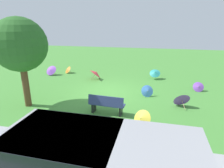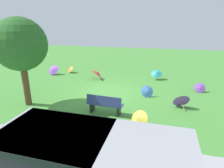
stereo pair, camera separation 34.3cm
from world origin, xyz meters
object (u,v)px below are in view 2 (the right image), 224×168
object	(u,v)px
parasol_red_0	(97,73)
parasol_blue_2	(147,91)
van_dark	(85,158)
shade_tree	(20,45)
parasol_teal_0	(157,73)
park_bench	(105,104)
parasol_orange_0	(70,69)
parasol_purple_2	(200,88)
parasol_purple_1	(181,100)
parasol_yellow_0	(138,119)
parasol_purple_0	(53,70)

from	to	relation	value
parasol_red_0	parasol_blue_2	size ratio (longest dim) A/B	1.54
van_dark	shade_tree	xyz separation A→B (m)	(4.69, -4.09, 2.04)
parasol_teal_0	park_bench	bearing A→B (deg)	70.87
parasol_red_0	parasol_orange_0	bearing A→B (deg)	-22.81
shade_tree	parasol_purple_2	world-z (taller)	shade_tree
parasol_purple_1	parasol_orange_0	bearing A→B (deg)	-30.03
park_bench	parasol_purple_2	distance (m)	6.13
shade_tree	parasol_yellow_0	world-z (taller)	shade_tree
parasol_red_0	parasol_yellow_0	bearing A→B (deg)	121.69
shade_tree	parasol_blue_2	bearing A→B (deg)	-156.81
parasol_purple_0	parasol_blue_2	world-z (taller)	parasol_purple_0
parasol_purple_0	parasol_yellow_0	world-z (taller)	parasol_purple_0
parasol_purple_1	parasol_orange_0	world-z (taller)	parasol_purple_1
shade_tree	parasol_red_0	distance (m)	5.97
van_dark	parasol_blue_2	size ratio (longest dim) A/B	6.03
parasol_blue_2	parasol_yellow_0	bearing A→B (deg)	88.11
parasol_red_0	parasol_yellow_0	world-z (taller)	parasol_red_0
parasol_teal_0	parasol_red_0	distance (m)	4.21
park_bench	parasol_blue_2	distance (m)	3.05
shade_tree	parasol_orange_0	world-z (taller)	shade_tree
shade_tree	parasol_red_0	bearing A→B (deg)	-111.31
park_bench	shade_tree	bearing A→B (deg)	-1.09
parasol_teal_0	parasol_purple_1	bearing A→B (deg)	106.07
van_dark	parasol_purple_1	size ratio (longest dim) A/B	5.05
van_dark	parasol_yellow_0	xyz separation A→B (m)	(-0.90, -3.26, -0.56)
parasol_red_0	parasol_orange_0	distance (m)	2.99
van_dark	parasol_blue_2	world-z (taller)	van_dark
park_bench	parasol_blue_2	xyz separation A→B (m)	(-1.70, -2.52, -0.14)
parasol_red_0	parasol_purple_2	distance (m)	6.76
parasol_purple_1	parasol_teal_0	bearing A→B (deg)	-73.93
parasol_blue_2	parasol_teal_0	bearing A→B (deg)	-96.21
parasol_orange_0	parasol_teal_0	bearing A→B (deg)	177.73
van_dark	parasol_yellow_0	distance (m)	3.43
shade_tree	parasol_teal_0	distance (m)	8.85
shade_tree	parasol_red_0	xyz separation A→B (m)	(-1.97, -5.05, -2.49)
park_bench	parasol_purple_0	size ratio (longest dim) A/B	1.81
parasol_red_0	parasol_teal_0	bearing A→B (deg)	-167.89
van_dark	parasol_purple_1	bearing A→B (deg)	-115.52
park_bench	parasol_purple_1	bearing A→B (deg)	-154.88
parasol_blue_2	van_dark	bearing A→B (deg)	81.20
park_bench	shade_tree	size ratio (longest dim) A/B	0.39
shade_tree	parasol_blue_2	world-z (taller)	shade_tree
van_dark	parasol_orange_0	bearing A→B (deg)	-62.02
shade_tree	parasol_blue_2	size ratio (longest dim) A/B	5.47
parasol_blue_2	parasol_purple_1	bearing A→B (deg)	150.30
shade_tree	parasol_blue_2	xyz separation A→B (m)	(-5.71, -2.44, -2.63)
parasol_purple_1	park_bench	bearing A→B (deg)	25.12
parasol_purple_2	parasol_blue_2	bearing A→B (deg)	26.94
parasol_orange_0	parasol_purple_0	bearing A→B (deg)	41.96
parasol_yellow_0	park_bench	bearing A→B (deg)	-25.23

